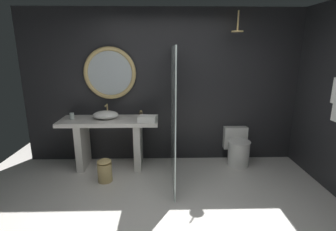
# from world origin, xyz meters

# --- Properties ---
(ground_plane) EXTENTS (5.76, 5.76, 0.00)m
(ground_plane) POSITION_xyz_m (0.00, 0.00, 0.00)
(ground_plane) COLOR silver
(back_wall_panel) EXTENTS (4.80, 0.10, 2.60)m
(back_wall_panel) POSITION_xyz_m (0.00, 1.90, 1.30)
(back_wall_panel) COLOR #232326
(back_wall_panel) RESTS_ON ground_plane
(vanity_counter) EXTENTS (1.59, 0.58, 0.84)m
(vanity_counter) POSITION_xyz_m (-0.90, 1.54, 0.56)
(vanity_counter) COLOR silver
(vanity_counter) RESTS_ON ground_plane
(vessel_sink) EXTENTS (0.41, 0.34, 0.22)m
(vessel_sink) POSITION_xyz_m (-0.96, 1.56, 0.90)
(vessel_sink) COLOR white
(vessel_sink) RESTS_ON vanity_counter
(tumbler_cup) EXTENTS (0.07, 0.07, 0.10)m
(tumbler_cup) POSITION_xyz_m (-1.50, 1.55, 0.89)
(tumbler_cup) COLOR silver
(tumbler_cup) RESTS_ON vanity_counter
(soap_dispenser) EXTENTS (0.06, 0.06, 0.13)m
(soap_dispenser) POSITION_xyz_m (-0.38, 1.57, 0.90)
(soap_dispenser) COLOR #3D3323
(soap_dispenser) RESTS_ON vanity_counter
(round_wall_mirror) EXTENTS (0.87, 0.07, 0.87)m
(round_wall_mirror) POSITION_xyz_m (-0.90, 1.81, 1.55)
(round_wall_mirror) COLOR tan
(shower_glass_panel) EXTENTS (0.02, 1.41, 1.98)m
(shower_glass_panel) POSITION_xyz_m (0.12, 1.14, 0.99)
(shower_glass_panel) COLOR silver
(shower_glass_panel) RESTS_ON ground_plane
(rain_shower_head) EXTENTS (0.18, 0.18, 0.31)m
(rain_shower_head) POSITION_xyz_m (1.11, 1.55, 2.23)
(rain_shower_head) COLOR tan
(toilet) EXTENTS (0.41, 0.53, 0.61)m
(toilet) POSITION_xyz_m (1.26, 1.61, 0.28)
(toilet) COLOR white
(toilet) RESTS_ON ground_plane
(waste_bin) EXTENTS (0.22, 0.22, 0.35)m
(waste_bin) POSITION_xyz_m (-0.91, 1.03, 0.18)
(waste_bin) COLOR tan
(waste_bin) RESTS_ON ground_plane
(folded_hand_towel) EXTENTS (0.30, 0.23, 0.10)m
(folded_hand_towel) POSITION_xyz_m (-0.27, 1.35, 0.89)
(folded_hand_towel) COLOR white
(folded_hand_towel) RESTS_ON vanity_counter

